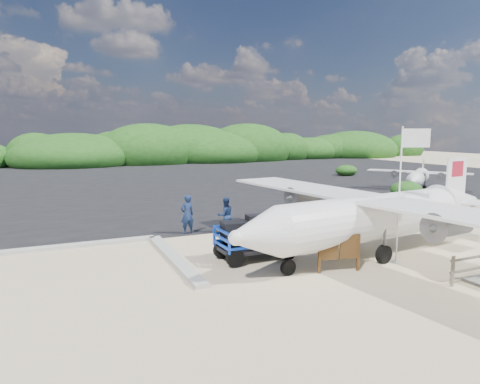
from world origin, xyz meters
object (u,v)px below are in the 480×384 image
at_px(aircraft_large, 298,186).
at_px(crew_c, 342,212).
at_px(flagpole, 396,262).
at_px(aircraft_small, 47,178).
at_px(crew_a, 187,215).
at_px(crew_b, 225,215).
at_px(signboard, 338,272).
at_px(baggage_cart, 255,259).

bearing_deg(aircraft_large, crew_c, 58.06).
height_order(flagpole, aircraft_small, flagpole).
relative_size(crew_a, aircraft_small, 0.28).
bearing_deg(crew_b, crew_c, 159.97).
bearing_deg(crew_c, flagpole, 79.15).
distance_m(flagpole, crew_c, 5.43).
xyz_separation_m(crew_b, crew_c, (5.54, -1.93, 0.06)).
bearing_deg(signboard, crew_b, 113.66).
xyz_separation_m(flagpole, signboard, (-2.73, -0.05, 0.00)).
bearing_deg(aircraft_small, aircraft_large, 105.32).
height_order(crew_b, aircraft_small, crew_b).
bearing_deg(crew_b, aircraft_small, -76.18).
bearing_deg(crew_c, aircraft_small, -63.97).
xyz_separation_m(crew_b, aircraft_large, (13.04, 14.50, -0.89)).
bearing_deg(baggage_cart, flagpole, -29.98).
height_order(crew_a, crew_b, crew_a).
distance_m(flagpole, crew_a, 9.75).
relative_size(baggage_cart, crew_b, 1.79).
relative_size(flagpole, crew_a, 2.65).
bearing_deg(flagpole, crew_a, 128.14).
distance_m(baggage_cart, crew_a, 5.27).
bearing_deg(baggage_cart, crew_b, 81.30).
distance_m(crew_a, aircraft_small, 31.76).
bearing_deg(aircraft_small, signboard, 68.18).
height_order(baggage_cart, signboard, baggage_cart).
relative_size(baggage_cart, aircraft_small, 0.46).
height_order(signboard, aircraft_small, aircraft_small).
height_order(baggage_cart, flagpole, flagpole).
bearing_deg(signboard, flagpole, 13.10).
distance_m(crew_b, crew_c, 5.87).
distance_m(crew_b, aircraft_large, 19.52).
bearing_deg(signboard, aircraft_small, 116.10).
distance_m(signboard, crew_a, 8.40).
height_order(signboard, crew_c, crew_c).
xyz_separation_m(baggage_cart, crew_a, (-1.22, 5.03, 0.98)).
bearing_deg(flagpole, signboard, -178.92).
xyz_separation_m(crew_a, aircraft_small, (-6.45, 31.08, -0.98)).
distance_m(flagpole, crew_b, 8.30).
height_order(crew_a, aircraft_small, crew_a).
height_order(crew_c, aircraft_large, aircraft_large).
xyz_separation_m(crew_c, aircraft_large, (7.50, 16.43, -0.95)).
bearing_deg(crew_a, crew_b, 153.10).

